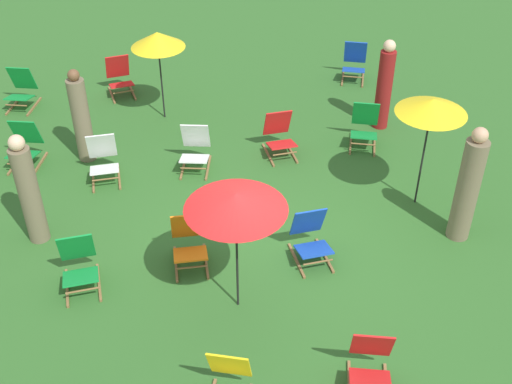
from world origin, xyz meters
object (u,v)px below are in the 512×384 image
at_px(deckchair_0, 371,365).
at_px(deckchair_1, 79,264).
at_px(deckchair_5, 364,126).
at_px(deckchair_7, 189,242).
at_px(deckchair_9, 21,90).
at_px(deckchair_13, 103,160).
at_px(deckchair_11, 25,145).
at_px(deckchair_2, 279,135).
at_px(umbrella_2, 158,40).
at_px(umbrella_0, 236,202).
at_px(person_1, 468,188).
at_px(person_0, 29,192).
at_px(deckchair_14, 354,63).
at_px(deckchair_12, 195,149).
at_px(person_2, 384,87).
at_px(deckchair_10, 120,77).
at_px(person_3, 81,118).
at_px(deckchair_8, 311,238).
at_px(umbrella_1, 432,106).

distance_m(deckchair_0, deckchair_1, 4.17).
relative_size(deckchair_5, deckchair_7, 1.03).
bearing_deg(deckchair_9, deckchair_13, -44.57).
bearing_deg(deckchair_11, deckchair_0, -36.98).
xyz_separation_m(deckchair_2, umbrella_2, (-2.09, 1.57, 1.26)).
height_order(deckchair_0, umbrella_0, umbrella_0).
bearing_deg(person_1, person_0, 138.59).
bearing_deg(deckchair_14, person_1, -70.46).
xyz_separation_m(deckchair_11, deckchair_12, (2.98, -0.45, 0.00)).
xyz_separation_m(deckchair_1, umbrella_0, (2.15, -0.64, 1.38)).
xyz_separation_m(deckchair_12, umbrella_2, (-0.56, 1.86, 1.26)).
relative_size(deckchair_9, person_2, 0.47).
height_order(deckchair_1, umbrella_2, umbrella_2).
bearing_deg(person_0, deckchair_14, -70.43).
relative_size(deckchair_7, deckchair_10, 0.98).
height_order(deckchair_14, person_3, person_3).
xyz_separation_m(deckchair_12, person_3, (-1.94, 0.50, 0.45)).
height_order(deckchair_8, deckchair_14, same).
distance_m(deckchair_11, umbrella_1, 6.94).
height_order(deckchair_8, deckchair_12, same).
relative_size(deckchair_9, person_1, 0.44).
bearing_deg(deckchair_10, person_0, -115.24).
height_order(deckchair_1, deckchair_14, same).
bearing_deg(person_1, person_2, 59.72).
distance_m(deckchair_0, person_1, 3.36).
bearing_deg(deckchair_9, umbrella_1, -18.45).
bearing_deg(deckchair_13, umbrella_0, -64.72).
bearing_deg(person_0, deckchair_11, -5.55).
relative_size(deckchair_2, umbrella_1, 0.44).
height_order(umbrella_0, umbrella_2, umbrella_0).
bearing_deg(umbrella_0, deckchair_12, 97.37).
bearing_deg(deckchair_5, deckchair_10, 166.37).
height_order(deckchair_7, person_0, person_0).
xyz_separation_m(deckchair_1, deckchair_14, (5.28, 5.93, 0.00)).
height_order(deckchair_14, umbrella_0, umbrella_0).
xyz_separation_m(umbrella_2, person_3, (-1.38, -1.36, -0.81)).
bearing_deg(deckchair_0, umbrella_2, 121.85).
bearing_deg(deckchair_1, person_3, 85.46).
distance_m(deckchair_0, deckchair_5, 5.53).
distance_m(deckchair_7, deckchair_8, 1.76).
height_order(deckchair_8, umbrella_1, umbrella_1).
xyz_separation_m(deckchair_14, person_2, (0.04, -2.10, 0.48)).
height_order(deckchair_2, deckchair_11, same).
bearing_deg(person_0, deckchair_1, -164.50).
relative_size(deckchair_9, deckchair_11, 1.01).
bearing_deg(deckchair_9, deckchair_12, -25.71).
relative_size(deckchair_0, deckchair_13, 1.01).
bearing_deg(deckchair_8, umbrella_0, -151.75).
height_order(deckchair_7, umbrella_1, umbrella_1).
height_order(deckchair_9, person_2, person_2).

